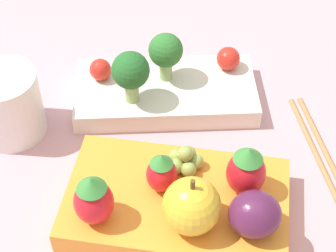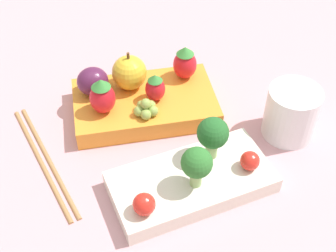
% 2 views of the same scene
% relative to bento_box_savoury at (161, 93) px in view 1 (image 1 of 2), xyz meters
% --- Properties ---
extents(ground_plane, '(4.00, 4.00, 0.00)m').
position_rel_bento_box_savoury_xyz_m(ground_plane, '(0.00, -0.07, -0.01)').
color(ground_plane, '#C6939E').
extents(bento_box_savoury, '(0.20, 0.11, 0.02)m').
position_rel_bento_box_savoury_xyz_m(bento_box_savoury, '(0.00, 0.00, 0.00)').
color(bento_box_savoury, silver).
rests_on(bento_box_savoury, ground_plane).
extents(bento_box_fruit, '(0.21, 0.14, 0.03)m').
position_rel_bento_box_savoury_xyz_m(bento_box_fruit, '(0.02, -0.15, 0.00)').
color(bento_box_fruit, orange).
rests_on(bento_box_fruit, ground_plane).
extents(broccoli_floret_0, '(0.04, 0.04, 0.05)m').
position_rel_bento_box_savoury_xyz_m(broccoli_floret_0, '(0.01, 0.01, 0.05)').
color(broccoli_floret_0, '#93B770').
rests_on(broccoli_floret_0, bento_box_savoury).
extents(broccoli_floret_1, '(0.04, 0.04, 0.06)m').
position_rel_bento_box_savoury_xyz_m(broccoli_floret_1, '(-0.03, -0.02, 0.05)').
color(broccoli_floret_1, '#93B770').
rests_on(broccoli_floret_1, bento_box_savoury).
extents(cherry_tomato_0, '(0.03, 0.03, 0.03)m').
position_rel_bento_box_savoury_xyz_m(cherry_tomato_0, '(0.07, 0.03, 0.02)').
color(cherry_tomato_0, red).
rests_on(cherry_tomato_0, bento_box_savoury).
extents(cherry_tomato_1, '(0.02, 0.02, 0.02)m').
position_rel_bento_box_savoury_xyz_m(cherry_tomato_1, '(-0.06, 0.01, 0.02)').
color(cherry_tomato_1, red).
rests_on(cherry_tomato_1, bento_box_savoury).
extents(apple, '(0.05, 0.05, 0.06)m').
position_rel_bento_box_savoury_xyz_m(apple, '(0.03, -0.18, 0.04)').
color(apple, gold).
rests_on(apple, bento_box_fruit).
extents(strawberry_0, '(0.03, 0.03, 0.04)m').
position_rel_bento_box_savoury_xyz_m(strawberry_0, '(0.00, -0.14, 0.04)').
color(strawberry_0, red).
rests_on(strawberry_0, bento_box_fruit).
extents(strawberry_1, '(0.03, 0.03, 0.05)m').
position_rel_bento_box_savoury_xyz_m(strawberry_1, '(-0.05, -0.17, 0.04)').
color(strawberry_1, red).
rests_on(strawberry_1, bento_box_fruit).
extents(strawberry_2, '(0.03, 0.03, 0.05)m').
position_rel_bento_box_savoury_xyz_m(strawberry_2, '(0.08, -0.14, 0.04)').
color(strawberry_2, red).
rests_on(strawberry_2, bento_box_fruit).
extents(plum, '(0.04, 0.04, 0.04)m').
position_rel_bento_box_savoury_xyz_m(plum, '(0.08, -0.18, 0.04)').
color(plum, '#511E42').
rests_on(plum, bento_box_fruit).
extents(grape_cluster, '(0.03, 0.03, 0.02)m').
position_rel_bento_box_savoury_xyz_m(grape_cluster, '(0.03, -0.12, 0.02)').
color(grape_cluster, '#8EA84C').
rests_on(grape_cluster, bento_box_fruit).
extents(drinking_cup, '(0.07, 0.07, 0.07)m').
position_rel_bento_box_savoury_xyz_m(drinking_cup, '(-0.15, -0.05, 0.02)').
color(drinking_cup, silver).
rests_on(drinking_cup, ground_plane).
extents(chopsticks_pair, '(0.06, 0.21, 0.01)m').
position_rel_bento_box_savoury_xyz_m(chopsticks_pair, '(0.17, -0.10, -0.01)').
color(chopsticks_pair, '#A37547').
rests_on(chopsticks_pair, ground_plane).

